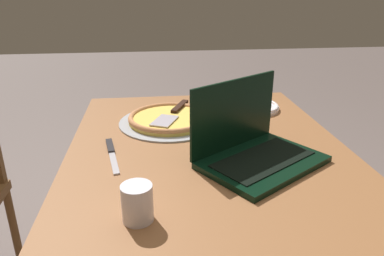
# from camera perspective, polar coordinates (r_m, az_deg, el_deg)

# --- Properties ---
(dining_table) EXTENTS (1.16, 0.90, 0.74)m
(dining_table) POSITION_cam_1_polar(r_m,az_deg,el_deg) (1.24, 2.44, -7.11)
(dining_table) COLOR brown
(dining_table) RESTS_ON ground_plane
(laptop) EXTENTS (0.39, 0.42, 0.23)m
(laptop) POSITION_cam_1_polar(r_m,az_deg,el_deg) (1.09, 9.58, -2.78)
(laptop) COLOR black
(laptop) RESTS_ON dining_table
(pizza_plate) EXTENTS (0.22, 0.22, 0.04)m
(pizza_plate) POSITION_cam_1_polar(r_m,az_deg,el_deg) (1.55, 9.36, 3.40)
(pizza_plate) COLOR white
(pizza_plate) RESTS_ON dining_table
(pizza_tray) EXTENTS (0.38, 0.38, 0.04)m
(pizza_tray) POSITION_cam_1_polar(r_m,az_deg,el_deg) (1.39, -3.50, 1.47)
(pizza_tray) COLOR #A3A5AC
(pizza_tray) RESTS_ON dining_table
(table_knife) EXTENTS (0.24, 0.06, 0.01)m
(table_knife) POSITION_cam_1_polar(r_m,az_deg,el_deg) (1.17, -12.46, -3.68)
(table_knife) COLOR #B8B2B9
(table_knife) RESTS_ON dining_table
(drink_cup) EXTENTS (0.07, 0.07, 0.09)m
(drink_cup) POSITION_cam_1_polar(r_m,az_deg,el_deg) (0.83, -8.54, -11.43)
(drink_cup) COLOR silver
(drink_cup) RESTS_ON dining_table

